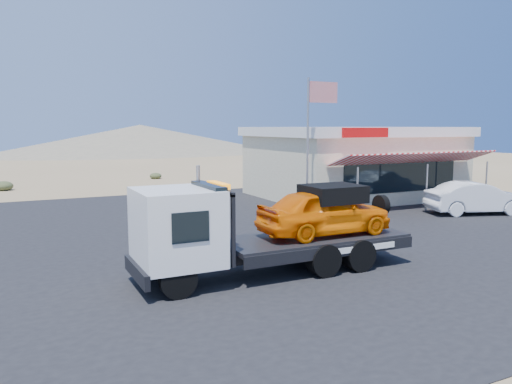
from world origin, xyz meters
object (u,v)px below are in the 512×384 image
tow_truck (269,224)px  flagpole (312,131)px  jerky_store (352,161)px  white_sedan (476,198)px

tow_truck → flagpole: 9.16m
jerky_store → white_sedan: bearing=-78.5°
tow_truck → flagpole: (5.65, 6.80, 2.40)m
tow_truck → jerky_store: 15.92m
flagpole → white_sedan: bearing=-21.6°
jerky_store → flagpole: bearing=-141.2°
white_sedan → flagpole: 8.15m
tow_truck → white_sedan: (12.69, 4.02, -0.62)m
tow_truck → white_sedan: 13.33m
tow_truck → flagpole: flagpole is taller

